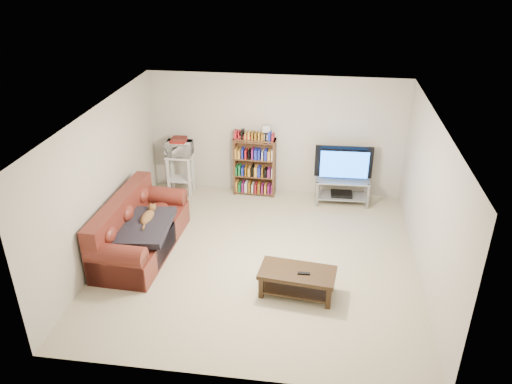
% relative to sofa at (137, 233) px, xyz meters
% --- Properties ---
extents(floor, '(5.00, 5.00, 0.00)m').
position_rel_sofa_xyz_m(floor, '(2.02, 0.01, -0.32)').
color(floor, beige).
rests_on(floor, ground).
extents(ceiling, '(5.00, 5.00, 0.00)m').
position_rel_sofa_xyz_m(ceiling, '(2.02, 0.01, 2.08)').
color(ceiling, white).
rests_on(ceiling, ground).
extents(wall_back, '(5.00, 0.00, 5.00)m').
position_rel_sofa_xyz_m(wall_back, '(2.02, 2.51, 0.88)').
color(wall_back, beige).
rests_on(wall_back, ground).
extents(wall_front, '(5.00, 0.00, 5.00)m').
position_rel_sofa_xyz_m(wall_front, '(2.02, -2.49, 0.88)').
color(wall_front, beige).
rests_on(wall_front, ground).
extents(wall_left, '(0.00, 5.00, 5.00)m').
position_rel_sofa_xyz_m(wall_left, '(-0.48, 0.01, 0.88)').
color(wall_left, beige).
rests_on(wall_left, ground).
extents(wall_right, '(0.00, 5.00, 5.00)m').
position_rel_sofa_xyz_m(wall_right, '(4.52, 0.01, 0.88)').
color(wall_right, beige).
rests_on(wall_right, ground).
extents(sofa, '(1.03, 2.20, 0.93)m').
position_rel_sofa_xyz_m(sofa, '(0.00, 0.00, 0.00)').
color(sofa, maroon).
rests_on(sofa, floor).
extents(blanket, '(0.88, 1.12, 0.19)m').
position_rel_sofa_xyz_m(blanket, '(0.18, -0.16, 0.22)').
color(blanket, black).
rests_on(blanket, sofa).
extents(cat, '(0.26, 0.60, 0.18)m').
position_rel_sofa_xyz_m(cat, '(0.19, 0.04, 0.28)').
color(cat, brown).
rests_on(cat, sofa).
extents(coffee_table, '(1.14, 0.66, 0.39)m').
position_rel_sofa_xyz_m(coffee_table, '(2.68, -0.81, -0.05)').
color(coffee_table, black).
rests_on(coffee_table, floor).
extents(remote, '(0.18, 0.06, 0.02)m').
position_rel_sofa_xyz_m(remote, '(2.78, -0.87, 0.08)').
color(remote, black).
rests_on(remote, coffee_table).
extents(tv_stand, '(1.04, 0.49, 0.51)m').
position_rel_sofa_xyz_m(tv_stand, '(3.36, 2.14, 0.02)').
color(tv_stand, '#999EA3').
rests_on(tv_stand, floor).
extents(television, '(1.11, 0.18, 0.63)m').
position_rel_sofa_xyz_m(television, '(3.36, 2.14, 0.50)').
color(television, black).
rests_on(television, tv_stand).
extents(dvd_player, '(0.42, 0.30, 0.06)m').
position_rel_sofa_xyz_m(dvd_player, '(3.36, 2.14, -0.13)').
color(dvd_player, black).
rests_on(dvd_player, tv_stand).
extents(bookshelf, '(0.83, 0.29, 1.19)m').
position_rel_sofa_xyz_m(bookshelf, '(1.63, 2.31, 0.29)').
color(bookshelf, '#4C2F1A').
rests_on(bookshelf, floor).
extents(shelf_clutter, '(0.61, 0.19, 0.28)m').
position_rel_sofa_xyz_m(shelf_clutter, '(1.73, 2.32, 0.98)').
color(shelf_clutter, silver).
rests_on(shelf_clutter, bookshelf).
extents(microwave_stand, '(0.52, 0.38, 0.82)m').
position_rel_sofa_xyz_m(microwave_stand, '(0.14, 2.16, 0.20)').
color(microwave_stand, silver).
rests_on(microwave_stand, floor).
extents(microwave, '(0.51, 0.35, 0.28)m').
position_rel_sofa_xyz_m(microwave, '(0.14, 2.16, 0.64)').
color(microwave, silver).
rests_on(microwave, microwave_stand).
extents(game_boxes, '(0.30, 0.26, 0.05)m').
position_rel_sofa_xyz_m(game_boxes, '(0.14, 2.16, 0.80)').
color(game_boxes, maroon).
rests_on(game_boxes, microwave).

